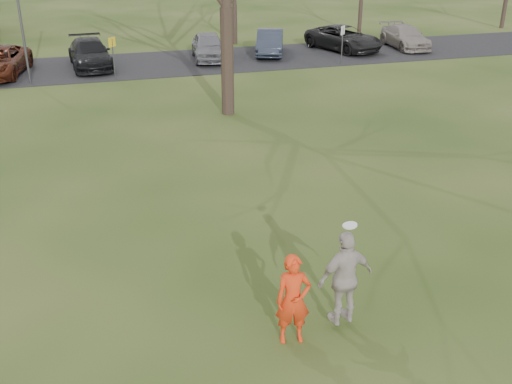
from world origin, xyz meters
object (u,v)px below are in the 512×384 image
car_5 (270,42)px  car_6 (344,38)px  car_3 (90,54)px  car_4 (208,46)px  car_7 (405,37)px  catching_play (345,278)px  player_defender (293,300)px

car_5 → car_6: (4.59, -0.02, 0.01)m
car_3 → car_4: 6.40m
car_3 → car_4: car_4 is taller
car_7 → catching_play: (-14.81, -24.71, 0.44)m
player_defender → car_3: player_defender is taller
car_5 → car_7: bearing=16.8°
player_defender → car_6: 27.86m
car_3 → car_7: 18.60m
player_defender → car_6: player_defender is taller
player_defender → car_4: 25.04m
player_defender → car_6: bearing=72.5°
car_5 → player_defender: bearing=-87.1°
car_3 → car_7: size_ratio=1.10×
car_6 → car_7: size_ratio=1.13×
player_defender → catching_play: bearing=13.2°
player_defender → car_7: bearing=65.4°
car_4 → car_6: 8.30m
player_defender → car_5: size_ratio=0.43×
car_6 → player_defender: bearing=-135.0°
player_defender → catching_play: size_ratio=0.84×
car_3 → car_7: bearing=-3.3°
car_3 → car_7: car_3 is taller
car_4 → car_7: bearing=7.2°
player_defender → car_7: size_ratio=0.41×
car_7 → car_5: bearing=-179.4°
car_4 → car_7: car_4 is taller
car_7 → car_4: bearing=-176.8°
catching_play → player_defender: bearing=-174.8°
car_4 → catching_play: size_ratio=1.99×
car_3 → car_4: (6.40, 0.11, 0.02)m
player_defender → car_5: (7.40, 25.17, -0.17)m
car_5 → catching_play: bearing=-84.9°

